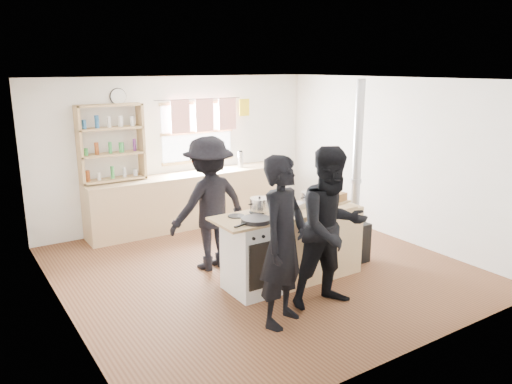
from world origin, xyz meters
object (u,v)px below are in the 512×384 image
stockpot_stove (259,205)px  flue_heater (354,217)px  roast_tray (292,206)px  thermos (240,160)px  cooking_island (293,245)px  skillet_greens (256,220)px  person_near_right (332,228)px  bread_board (339,199)px  stockpot_counter (311,198)px  person_far (209,204)px  person_near_left (283,242)px

stockpot_stove → flue_heater: size_ratio=0.10×
roast_tray → thermos: bearing=71.6°
cooking_island → skillet_greens: (-0.67, -0.16, 0.49)m
person_near_right → skillet_greens: bearing=143.5°
roast_tray → bread_board: bearing=-6.9°
bread_board → cooking_island: bearing=176.8°
stockpot_stove → bread_board: 1.12m
skillet_greens → stockpot_counter: (0.99, 0.23, 0.06)m
roast_tray → stockpot_counter: size_ratio=1.46×
person_near_right → person_far: 1.83m
roast_tray → bread_board: 0.71m
cooking_island → person_near_left: person_near_left is taller
roast_tray → person_near_left: 1.14m
thermos → stockpot_counter: 2.77m
stockpot_counter → person_far: bearing=138.9°
skillet_greens → stockpot_counter: size_ratio=1.64×
stockpot_counter → person_far: 1.34m
skillet_greens → person_near_left: (-0.08, -0.64, -0.05)m
bread_board → person_far: bearing=144.6°
flue_heater → person_near_left: 2.06m
stockpot_stove → stockpot_counter: (0.72, -0.11, 0.00)m
cooking_island → person_near_right: bearing=-94.2°
stockpot_counter → bread_board: size_ratio=0.81×
bread_board → roast_tray: bearing=173.1°
roast_tray → person_far: size_ratio=0.21×
stockpot_stove → person_near_right: 1.00m
stockpot_counter → bread_board: stockpot_counter is taller
bread_board → flue_heater: size_ratio=0.13×
cooking_island → person_near_left: bearing=-133.0°
stockpot_counter → person_near_right: bearing=-114.5°
stockpot_stove → person_near_right: bearing=-69.9°
person_far → skillet_greens: bearing=83.1°
person_near_right → person_far: person_near_right is taller
person_near_left → person_near_right: bearing=-22.1°
skillet_greens → person_near_left: 0.65m
roast_tray → stockpot_stove: bearing=162.3°
thermos → skillet_greens: (-1.57, -2.93, -0.08)m
stockpot_stove → bread_board: bearing=-10.9°
roast_tray → stockpot_stove: stockpot_stove is taller
cooking_island → flue_heater: size_ratio=0.79×
thermos → bread_board: bearing=-94.1°
skillet_greens → stockpot_stove: (0.27, 0.34, 0.06)m
person_near_left → person_far: bearing=62.4°
thermos → roast_tray: size_ratio=0.76×
thermos → flue_heater: 2.74m
stockpot_counter → bread_board: bearing=-15.7°
stockpot_counter → flue_heater: flue_heater is taller
flue_heater → person_near_left: bearing=-154.9°
skillet_greens → stockpot_counter: 1.02m
stockpot_counter → person_near_left: 1.39m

